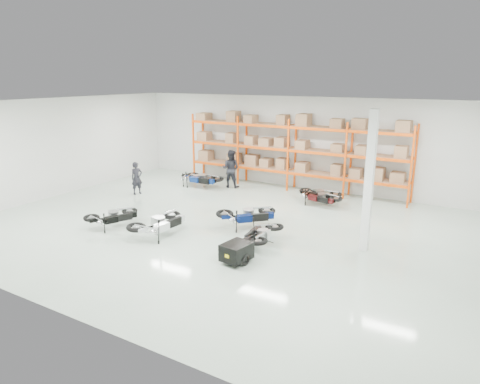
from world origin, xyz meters
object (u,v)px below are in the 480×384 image
Objects in this scene: moto_black_far_left at (113,213)px; moto_back_b at (195,176)px; moto_blue_centre at (248,212)px; person_back at (231,169)px; moto_back_d at (320,195)px; moto_touring_right at (261,230)px; person_left at (137,178)px; moto_back_a at (202,176)px; moto_back_c at (319,192)px; trailer at (237,252)px; moto_silver_left at (159,219)px.

moto_black_far_left reaches higher than moto_back_b.
person_back reaches higher than moto_blue_centre.
person_back is at bearing 96.37° from moto_back_d.
moto_touring_right is 8.55m from person_left.
moto_back_a is at bearing 134.78° from moto_touring_right.
moto_blue_centre is 4.51m from moto_back_c.
moto_back_b is (-6.59, 5.37, -0.02)m from moto_touring_right.
moto_black_far_left is 5.60m from trailer.
trailer is 7.31m from moto_back_c.
moto_blue_centre is 4.99m from moto_black_far_left.
moto_back_b is (-6.59, 6.97, 0.14)m from trailer.
person_left is (-4.62, 3.77, 0.16)m from moto_silver_left.
person_left reaches higher than moto_black_far_left.
moto_silver_left is at bearing 166.07° from moto_back_d.
moto_back_a reaches higher than moto_back_b.
person_left is at bearing 146.80° from moto_back_a.
trailer is at bearing 159.87° from moto_blue_centre.
moto_back_a is (-2.69, 6.33, -0.02)m from moto_silver_left.
trailer is 0.97× the size of person_left.
moto_silver_left is at bearing -107.82° from person_left.
moto_back_c is at bearing -82.51° from moto_back_a.
moto_black_far_left is 5.70m from moto_touring_right.
moto_blue_centre is 1.02× the size of moto_back_a.
moto_black_far_left is 8.80m from moto_back_c.
moto_touring_right is 1.15× the size of trailer.
moto_silver_left is 1.15× the size of moto_black_far_left.
person_back is at bearing 130.74° from trailer.
moto_blue_centre reaches higher than trailer.
moto_back_d reaches higher than trailer.
moto_back_d is at bearing -95.10° from moto_back_b.
moto_back_d is (0.21, -0.42, -0.01)m from moto_back_c.
trailer is at bearing 178.73° from moto_back_c.
moto_back_b is 1.07× the size of person_left.
moto_back_c is 4.86m from person_back.
moto_silver_left reaches higher than moto_touring_right.
moto_back_b is at bearing 141.53° from trailer.
moto_back_b is at bearing 136.35° from moto_touring_right.
moto_blue_centre reaches higher than moto_back_b.
person_left is at bearing -32.96° from moto_silver_left.
trailer is 0.79× the size of person_back.
person_back is (-4.82, 0.40, 0.44)m from moto_back_c.
moto_blue_centre is at bearing 128.95° from moto_touring_right.
moto_back_a is (-4.88, 3.96, -0.01)m from moto_blue_centre.
moto_back_a is 1.18× the size of moto_back_d.
moto_touring_right reaches higher than moto_back_b.
moto_silver_left is at bearing 151.31° from moto_back_c.
moto_back_c reaches higher than trailer.
moto_silver_left reaches higher than moto_black_far_left.
moto_black_far_left is 6.52m from moto_back_a.
moto_black_far_left is 1.05× the size of moto_back_b.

